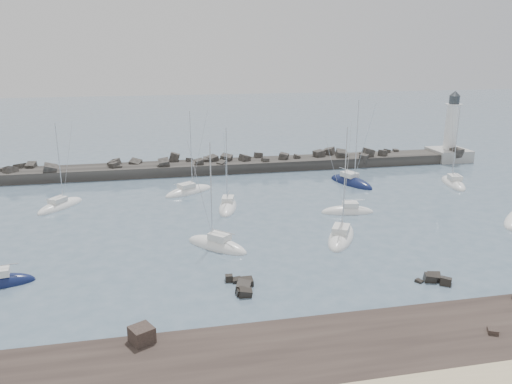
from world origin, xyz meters
TOP-DOWN VIEW (x-y plane):
  - ground at (0.00, 0.00)m, footprint 400.00×400.00m
  - rock_shelf at (-0.68, -21.96)m, footprint 140.00×12.10m
  - rock_cluster_near at (-4.19, -9.30)m, footprint 2.62×4.44m
  - rock_cluster_far at (14.52, -11.58)m, footprint 3.56×2.85m
  - breakwater at (-7.74, 38.01)m, footprint 115.00×7.54m
  - lighthouse at (47.00, 38.00)m, footprint 7.00×7.00m
  - sailboat_3 at (-25.22, 20.79)m, footprint 6.88×8.18m
  - sailboat_4 at (-6.64, 24.63)m, footprint 8.83×6.92m
  - sailboat_5 at (-5.21, 1.39)m, footprint 7.54×7.63m
  - sailboat_6 at (-1.84, 15.39)m, footprint 4.29×8.26m
  - sailboat_7 at (9.64, 1.01)m, footprint 6.91×9.30m
  - sailboat_8 at (20.49, 24.56)m, footprint 6.10×9.98m
  - sailboat_9 at (14.09, 10.07)m, footprint 7.54×3.47m
  - sailboat_10 at (36.95, 20.46)m, footprint 4.76×9.24m

SIDE VIEW (x-z plane):
  - ground at x=0.00m, z-range 0.00..0.00m
  - rock_shelf at x=-0.68m, z-range -0.95..1.00m
  - rock_cluster_far at x=14.52m, z-range -0.64..0.80m
  - sailboat_4 at x=-6.64m, z-range -6.73..6.99m
  - sailboat_3 at x=-25.22m, z-range -6.37..6.64m
  - sailboat_9 at x=14.09m, z-range -5.67..5.94m
  - sailboat_6 at x=-1.84m, z-range -6.16..6.44m
  - sailboat_7 at x=9.64m, z-range -7.05..7.34m
  - sailboat_10 at x=36.95m, z-range -6.87..7.17m
  - sailboat_5 at x=-5.21m, z-range -6.41..6.71m
  - sailboat_8 at x=20.49m, z-range -7.42..7.73m
  - rock_cluster_near at x=-4.19m, z-range -0.59..0.90m
  - breakwater at x=-7.74m, z-range -2.19..2.83m
  - lighthouse at x=47.00m, z-range -4.21..10.39m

